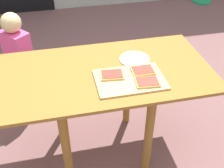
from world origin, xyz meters
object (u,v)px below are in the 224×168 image
Objects in this scene: dining_table at (100,87)px; cutting_board at (130,80)px; plate_white_right at (134,59)px; pizza_slice_far_left at (112,75)px; garden_hose_coil at (201,1)px; child_left at (19,58)px; pizza_slice_far_right at (143,70)px; pizza_slice_near_right at (147,82)px.

cutting_board is (0.17, -0.13, 0.13)m from dining_table.
cutting_board reaches higher than plate_white_right.
garden_hose_coil is (2.22, 2.86, -0.77)m from pizza_slice_far_left.
garden_hose_coil is (2.28, 2.78, -0.62)m from dining_table.
child_left is at bearing 132.18° from cutting_board.
garden_hose_coil is (2.01, 2.86, -0.77)m from pizza_slice_far_right.
cutting_board is 0.12m from pizza_slice_far_right.
pizza_slice_far_left is at bearing -127.77° from garden_hose_coil.
garden_hose_coil is at bearing 50.64° from dining_table.
plate_white_right is (0.26, 0.09, 0.13)m from dining_table.
dining_table reaches higher than garden_hose_coil.
pizza_slice_far_left and pizza_slice_far_right have the same top height.
dining_table is 3.44× the size of cutting_board.
pizza_slice_far_right is 0.12m from pizza_slice_near_right.
child_left is at bearing 144.42° from plate_white_right.
cutting_board is 1.14m from child_left.
child_left is at bearing 137.95° from pizza_slice_far_right.
pizza_slice_near_right is at bearing -35.15° from cutting_board.
pizza_slice_far_right is 0.45× the size of garden_hose_coil.
pizza_slice_near_right is 1.25m from child_left.
child_left reaches higher than pizza_slice_far_right.
garden_hose_coil is at bearing 54.04° from cutting_board.
cutting_board is 2.97× the size of pizza_slice_far_right.
child_left reaches higher than cutting_board.
pizza_slice_far_left reaches higher than cutting_board.
plate_white_right reaches higher than garden_hose_coil.
garden_hose_coil is at bearing 55.83° from pizza_slice_near_right.
garden_hose_coil is at bearing 54.83° from pizza_slice_far_right.
dining_table is 4.55× the size of garden_hose_coil.
child_left is (-0.75, 0.82, -0.24)m from cutting_board.
pizza_slice_near_right is 0.17× the size of child_left.
dining_table is 0.36m from pizza_slice_near_right.
plate_white_right is (0.09, 0.22, -0.00)m from cutting_board.
pizza_slice_far_left is 0.26m from plate_white_right.
pizza_slice_far_right reaches higher than plate_white_right.
garden_hose_coil is (2.02, 2.98, -0.77)m from pizza_slice_near_right.
cutting_board reaches higher than dining_table.
garden_hose_coil is at bearing 36.19° from child_left.
cutting_board is at bearing -150.10° from pizza_slice_far_right.
cutting_board is at bearing -113.10° from plate_white_right.
plate_white_right is at bearing -35.58° from child_left.
garden_hose_coil is (2.11, 2.91, -0.76)m from cutting_board.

